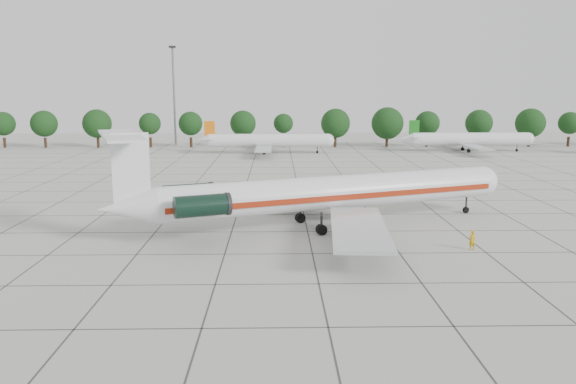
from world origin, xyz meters
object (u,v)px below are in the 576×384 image
Objects in this scene: main_airliner at (316,193)px; bg_airliner_d at (470,139)px; bg_airliner_c at (268,141)px; floodlight_mast at (174,90)px; ground_crew at (472,240)px.

bg_airliner_d is at bearing 39.91° from main_airliner.
floodlight_mast is at bearing 140.05° from bg_airliner_c.
bg_airliner_c is (-6.27, 69.72, -0.91)m from main_airliner.
main_airliner is 23.64× the size of ground_crew.
bg_airliner_c is 34.21m from floodlight_mast.
floodlight_mast is at bearing 165.97° from bg_airliner_d.
floodlight_mast is (-31.00, 90.43, 10.46)m from main_airliner.
bg_airliner_c is 47.61m from bg_airliner_d.
main_airliner is at bearing -119.69° from bg_airliner_d.
ground_crew is at bearing -52.17° from main_airliner.
floodlight_mast reaches higher than bg_airliner_c.
ground_crew is at bearing -75.53° from bg_airliner_c.
main_airliner is at bearing -48.79° from ground_crew.
bg_airliner_d is (27.30, 81.02, 1.96)m from ground_crew.
main_airliner is at bearing -84.86° from bg_airliner_c.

